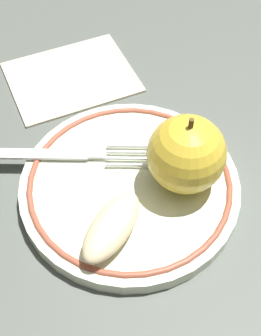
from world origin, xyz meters
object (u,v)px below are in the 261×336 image
object	(u,v)px
apple_red_whole	(186,154)
fork	(74,155)
apple_slice_front	(112,227)
napkin_folded	(71,76)
plate	(131,186)

from	to	relation	value
apple_red_whole	fork	bearing A→B (deg)	-11.50
apple_slice_front	fork	bearing A→B (deg)	53.90
fork	napkin_folded	size ratio (longest dim) A/B	1.25
plate	apple_red_whole	xyz separation A→B (m)	(-0.05, -0.01, 0.05)
apple_red_whole	napkin_folded	xyz separation A→B (m)	(0.13, -0.16, -0.05)
plate	apple_red_whole	bearing A→B (deg)	-173.31
apple_red_whole	apple_slice_front	distance (m)	0.09
napkin_folded	fork	bearing A→B (deg)	99.26
plate	fork	xyz separation A→B (m)	(0.06, -0.03, 0.01)
napkin_folded	plate	bearing A→B (deg)	116.23
plate	apple_red_whole	world-z (taller)	apple_red_whole
apple_slice_front	fork	world-z (taller)	apple_slice_front
apple_red_whole	napkin_folded	distance (m)	0.21
apple_slice_front	fork	distance (m)	0.10
apple_red_whole	apple_slice_front	world-z (taller)	apple_red_whole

